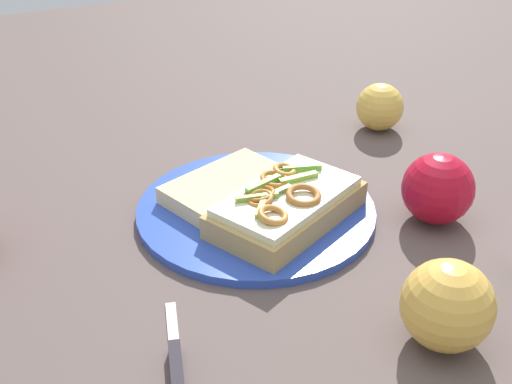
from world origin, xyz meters
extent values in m
plane|color=#554743|center=(0.00, 0.00, 0.00)|extent=(2.00, 2.00, 0.00)
cylinder|color=blue|center=(0.00, 0.00, 0.01)|extent=(0.28, 0.28, 0.01)
cube|color=tan|center=(0.02, -0.04, 0.02)|extent=(0.21, 0.17, 0.03)
cube|color=#E8EABF|center=(0.02, -0.04, 0.04)|extent=(0.19, 0.15, 0.01)
torus|color=#C0712B|center=(0.02, -0.01, 0.05)|extent=(0.05, 0.05, 0.01)
torus|color=#B66C28|center=(-0.01, -0.03, 0.05)|extent=(0.04, 0.04, 0.01)
torus|color=#C17C35|center=(-0.02, -0.08, 0.05)|extent=(0.04, 0.04, 0.02)
torus|color=#AD6B30|center=(0.03, -0.06, 0.05)|extent=(0.05, 0.05, 0.01)
torus|color=#BB7C36|center=(-0.02, -0.04, 0.05)|extent=(0.04, 0.04, 0.01)
torus|color=#BE8232|center=(0.04, 0.00, 0.05)|extent=(0.04, 0.04, 0.01)
cube|color=#7FAE35|center=(0.04, -0.02, 0.05)|extent=(0.05, 0.01, 0.01)
cube|color=#6EA93C|center=(0.06, -0.01, 0.05)|extent=(0.05, 0.02, 0.01)
cube|color=#73A348|center=(0.01, -0.04, 0.05)|extent=(0.04, 0.01, 0.01)
cube|color=#8CAA2E|center=(-0.02, -0.05, 0.05)|extent=(0.04, 0.04, 0.01)
cube|color=#7EB440|center=(0.00, -0.02, 0.05)|extent=(0.05, 0.02, 0.01)
cube|color=olive|center=(-0.02, -0.04, 0.05)|extent=(0.05, 0.02, 0.01)
cube|color=beige|center=(-0.02, 0.04, 0.02)|extent=(0.17, 0.13, 0.02)
sphere|color=gold|center=(0.27, 0.13, 0.03)|extent=(0.09, 0.09, 0.07)
sphere|color=gold|center=(0.06, -0.27, 0.04)|extent=(0.11, 0.11, 0.08)
sphere|color=#B20D23|center=(0.18, -0.10, 0.04)|extent=(0.09, 0.09, 0.08)
cube|color=silver|center=(-0.16, -0.14, 0.00)|extent=(0.03, 0.07, 0.00)
cube|color=#262129|center=(-0.17, -0.20, 0.01)|extent=(0.03, 0.06, 0.01)
camera|label=1|loc=(-0.29, -0.60, 0.43)|focal=46.77mm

